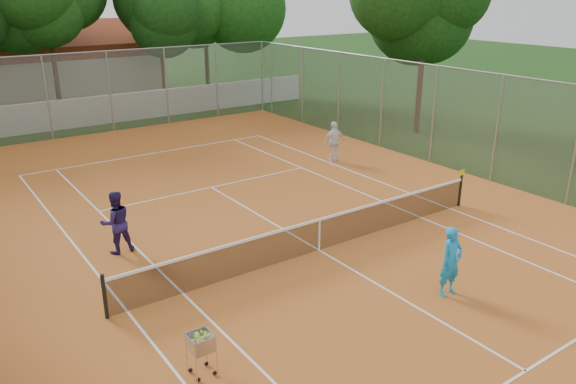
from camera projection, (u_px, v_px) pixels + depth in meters
ground at (319, 251)px, 15.61m from camera, size 120.00×120.00×0.00m
court_pad at (319, 251)px, 15.60m from camera, size 18.00×34.00×0.02m
court_lines at (319, 250)px, 15.60m from camera, size 10.98×23.78×0.01m
tennis_net at (319, 234)px, 15.43m from camera, size 11.88×0.10×0.98m
perimeter_fence at (320, 183)px, 14.92m from camera, size 18.00×34.00×4.00m
boundary_wall at (100, 110)px, 29.98m from camera, size 26.00×0.30×1.50m
clubhouse at (18, 65)px, 36.10m from camera, size 16.40×9.00×4.40m
tropical_trees at (74, 25)px, 30.83m from camera, size 29.00×19.00×10.00m
player_near at (451, 262)px, 13.09m from camera, size 0.64×0.43×1.71m
player_far_left at (116, 222)px, 15.21m from camera, size 0.88×0.70×1.77m
player_far_right at (334, 142)px, 23.37m from camera, size 1.01×0.47×1.70m
ball_hopper at (201, 353)px, 10.44m from camera, size 0.55×0.55×0.95m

